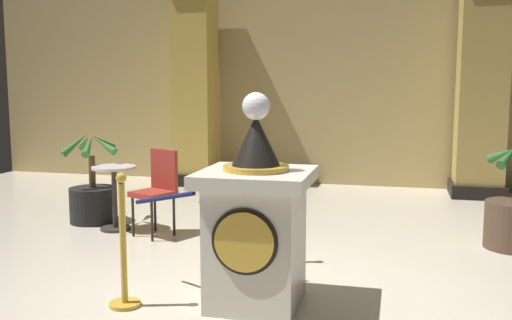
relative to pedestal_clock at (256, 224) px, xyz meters
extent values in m
plane|color=beige|center=(-0.04, 0.30, -0.64)|extent=(12.50, 12.50, 0.00)
cube|color=tan|center=(-0.04, 5.61, 1.13)|extent=(12.50, 0.16, 3.54)
cube|color=beige|center=(0.00, 0.01, -0.16)|extent=(0.67, 0.67, 0.95)
cube|color=beige|center=(0.00, 0.01, 0.36)|extent=(0.83, 0.83, 0.10)
cylinder|color=gold|center=(0.00, -0.34, -0.05)|extent=(0.43, 0.03, 0.43)
cylinder|color=black|center=(0.00, -0.33, -0.05)|extent=(0.49, 0.01, 0.49)
cylinder|color=gold|center=(0.00, 0.01, 0.43)|extent=(0.50, 0.50, 0.04)
cone|color=black|center=(0.00, 0.01, 0.64)|extent=(0.37, 0.37, 0.38)
cylinder|color=gold|center=(0.00, 0.01, 0.81)|extent=(0.03, 0.03, 0.05)
sphere|color=silver|center=(0.00, 0.01, 0.89)|extent=(0.21, 0.21, 0.21)
cylinder|color=gold|center=(-0.17, 1.03, -0.62)|extent=(0.24, 0.24, 0.03)
cylinder|color=gold|center=(-0.17, 1.03, -0.15)|extent=(0.05, 0.05, 0.97)
sphere|color=gold|center=(-0.17, 1.03, 0.37)|extent=(0.08, 0.08, 0.08)
cylinder|color=gold|center=(-0.97, -0.28, -0.62)|extent=(0.24, 0.24, 0.03)
cylinder|color=gold|center=(-0.97, -0.28, -0.16)|extent=(0.05, 0.05, 0.96)
sphere|color=gold|center=(-0.97, -0.28, 0.36)|extent=(0.08, 0.08, 0.08)
cylinder|color=#141947|center=(-0.37, 0.70, 0.15)|extent=(0.68, 0.43, 0.22)
cylinder|color=#141947|center=(-0.77, 0.05, 0.15)|extent=(0.68, 0.43, 0.22)
sphere|color=#141947|center=(-0.57, 0.38, 0.06)|extent=(0.04, 0.04, 0.04)
cube|color=black|center=(-2.29, 5.05, -0.54)|extent=(0.72, 0.72, 0.20)
cube|color=gold|center=(-2.29, 5.05, 1.06)|extent=(0.63, 0.63, 3.40)
cube|color=black|center=(2.22, 5.05, -0.54)|extent=(0.79, 0.79, 0.20)
cube|color=tan|center=(2.22, 5.05, 1.06)|extent=(0.68, 0.68, 3.40)
cylinder|color=black|center=(-2.59, 2.13, -0.42)|extent=(0.57, 0.57, 0.43)
cylinder|color=brown|center=(-2.59, 2.13, -0.01)|extent=(0.08, 0.08, 0.40)
cone|color=#387533|center=(-2.40, 2.09, 0.34)|extent=(0.39, 0.18, 0.27)
cone|color=#387533|center=(-2.53, 2.31, 0.34)|extent=(0.20, 0.38, 0.29)
cone|color=#387533|center=(-2.74, 2.24, 0.34)|extent=(0.34, 0.33, 0.27)
cone|color=#387533|center=(-2.73, 2.00, 0.34)|extent=(0.31, 0.32, 0.34)
cone|color=#387533|center=(-2.52, 1.95, 0.34)|extent=(0.21, 0.37, 0.31)
cone|color=#2D662D|center=(2.09, 2.25, 0.33)|extent=(0.31, 0.33, 0.27)
cone|color=#2D662D|center=(2.10, 2.00, 0.33)|extent=(0.29, 0.34, 0.27)
cylinder|color=#332D28|center=(-2.15, 1.84, -0.62)|extent=(0.35, 0.35, 0.03)
cylinder|color=#332D28|center=(-2.15, 1.84, -0.27)|extent=(0.06, 0.06, 0.74)
cylinder|color=silver|center=(-2.15, 1.84, 0.10)|extent=(0.50, 0.50, 0.03)
cylinder|color=black|center=(-1.81, 1.62, -0.41)|extent=(0.03, 0.03, 0.45)
cylinder|color=black|center=(-1.52, 1.48, -0.41)|extent=(0.03, 0.03, 0.45)
cylinder|color=black|center=(-1.67, 1.91, -0.41)|extent=(0.03, 0.03, 0.45)
cylinder|color=black|center=(-1.38, 1.77, -0.41)|extent=(0.03, 0.03, 0.45)
cube|color=maroon|center=(-1.60, 1.69, -0.16)|extent=(0.53, 0.53, 0.06)
cube|color=maroon|center=(-1.52, 1.85, 0.10)|extent=(0.38, 0.22, 0.45)
camera|label=1|loc=(1.02, -4.14, 1.05)|focal=40.42mm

